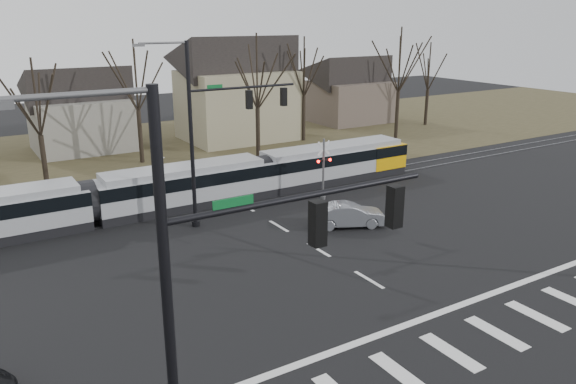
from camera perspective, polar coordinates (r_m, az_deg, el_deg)
ground at (r=24.56m, az=11.24°, el=-10.49°), size 140.00×140.00×0.00m
grass_verge at (r=51.29m, az=-13.60°, el=4.05°), size 140.00×28.00×0.01m
crosswalk at (r=22.22m, az=18.41°, el=-14.27°), size 27.00×2.60×0.01m
stop_line at (r=23.45m, az=14.27°, el=-12.11°), size 28.00×0.35×0.01m
lane_dashes at (r=36.89m, az=-5.70°, el=-0.65°), size 0.18×30.00×0.01m
rail_pair at (r=36.71m, az=-5.56°, el=-0.70°), size 90.00×1.52×0.06m
tram at (r=35.22m, az=-10.68°, el=0.69°), size 34.83×2.59×2.64m
sedan at (r=31.85m, az=6.19°, el=-2.33°), size 4.50×5.17×1.35m
signal_pole_near_left at (r=12.15m, az=-4.90°, el=-10.25°), size 9.28×0.44×10.20m
signal_pole_far at (r=31.44m, az=-7.15°, el=6.87°), size 9.28×0.44×10.20m
rail_crossing_signal at (r=36.14m, az=3.61°, el=2.12°), size 1.08×0.36×4.00m
tree_row at (r=45.51m, az=-9.21°, el=9.09°), size 59.20×7.20×10.00m
house_b at (r=53.18m, az=-20.45°, el=8.27°), size 8.64×7.56×7.65m
house_c at (r=54.68m, az=-5.22°, el=10.82°), size 10.80×8.64×10.10m
house_d at (r=64.46m, az=6.21°, el=10.63°), size 8.64×7.56×7.65m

